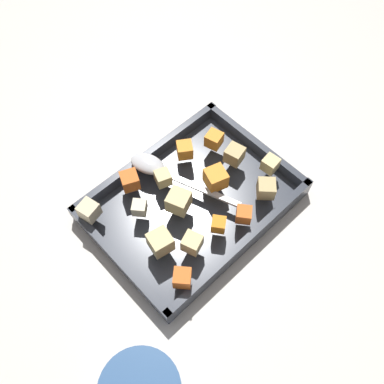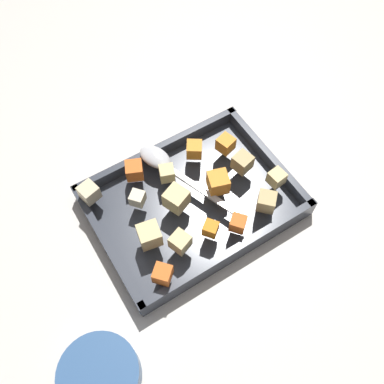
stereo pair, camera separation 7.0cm
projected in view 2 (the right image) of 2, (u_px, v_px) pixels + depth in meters
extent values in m
plane|color=beige|center=(196.00, 210.00, 0.74)|extent=(4.00, 4.00, 0.00)
cube|color=#333842|center=(192.00, 204.00, 0.74)|extent=(0.33, 0.25, 0.01)
cube|color=#333842|center=(158.00, 151.00, 0.77)|extent=(0.33, 0.01, 0.03)
cube|color=#333842|center=(231.00, 254.00, 0.67)|extent=(0.33, 0.01, 0.03)
cube|color=#333842|center=(268.00, 157.00, 0.77)|extent=(0.01, 0.25, 0.03)
cube|color=#333842|center=(107.00, 245.00, 0.68)|extent=(0.01, 0.25, 0.03)
cube|color=orange|center=(238.00, 223.00, 0.67)|extent=(0.03, 0.03, 0.02)
cube|color=orange|center=(194.00, 149.00, 0.74)|extent=(0.04, 0.04, 0.03)
cube|color=orange|center=(134.00, 170.00, 0.72)|extent=(0.04, 0.04, 0.03)
cube|color=orange|center=(211.00, 229.00, 0.67)|extent=(0.03, 0.03, 0.02)
cube|color=orange|center=(226.00, 144.00, 0.75)|extent=(0.03, 0.03, 0.03)
cube|color=orange|center=(163.00, 274.00, 0.63)|extent=(0.04, 0.04, 0.03)
cube|color=orange|center=(217.00, 181.00, 0.71)|extent=(0.04, 0.04, 0.03)
cube|color=#E0CC89|center=(180.00, 242.00, 0.66)|extent=(0.04, 0.04, 0.03)
cube|color=#E0CC89|center=(167.00, 173.00, 0.72)|extent=(0.03, 0.03, 0.02)
cube|color=beige|center=(137.00, 198.00, 0.70)|extent=(0.03, 0.03, 0.02)
cube|color=tan|center=(266.00, 201.00, 0.69)|extent=(0.04, 0.04, 0.03)
cube|color=#E0CC89|center=(277.00, 178.00, 0.72)|extent=(0.03, 0.03, 0.02)
cube|color=tan|center=(242.00, 162.00, 0.73)|extent=(0.03, 0.03, 0.03)
cube|color=#E0CC89|center=(149.00, 235.00, 0.66)|extent=(0.04, 0.04, 0.03)
cube|color=#E0CC89|center=(176.00, 199.00, 0.69)|extent=(0.04, 0.04, 0.03)
cube|color=beige|center=(89.00, 192.00, 0.70)|extent=(0.03, 0.03, 0.03)
ellipsoid|color=silver|center=(155.00, 157.00, 0.74)|extent=(0.06, 0.07, 0.02)
cube|color=silver|center=(202.00, 190.00, 0.72)|extent=(0.06, 0.14, 0.01)
cylinder|color=#33598C|center=(100.00, 376.00, 0.59)|extent=(0.11, 0.11, 0.04)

